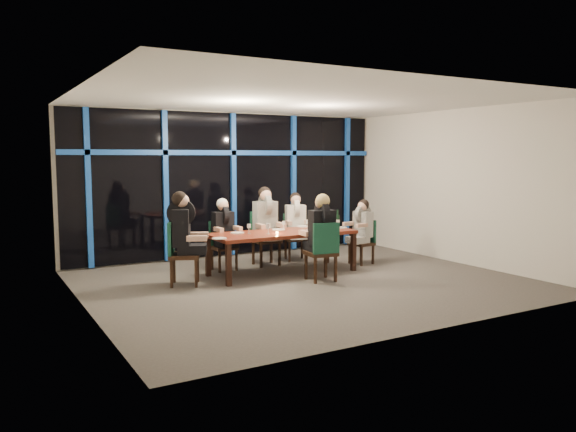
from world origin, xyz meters
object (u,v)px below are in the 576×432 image
(diner_far_left, at_px, (224,224))
(chair_near_mid, at_px, (323,249))
(chair_far_left, at_px, (222,243))
(chair_far_mid, at_px, (264,235))
(dining_table, at_px, (282,236))
(diner_near_mid, at_px, (321,224))
(water_pitcher, at_px, (322,225))
(diner_far_mid, at_px, (266,215))
(diner_far_right, at_px, (296,216))
(chair_far_right, at_px, (295,234))
(wine_bottle, at_px, (338,221))
(diner_end_left, at_px, (184,224))
(chair_end_right, at_px, (364,239))
(chair_end_left, at_px, (179,250))
(diner_end_right, at_px, (362,222))

(diner_far_left, bearing_deg, chair_near_mid, -59.85)
(chair_far_left, bearing_deg, chair_far_mid, 1.77)
(dining_table, distance_m, diner_far_left, 1.13)
(diner_near_mid, distance_m, water_pitcher, 0.83)
(dining_table, xyz_separation_m, chair_far_mid, (0.11, 0.90, -0.11))
(chair_far_mid, bearing_deg, dining_table, -92.96)
(diner_far_mid, height_order, diner_far_right, diner_far_mid)
(diner_far_left, bearing_deg, chair_far_mid, 6.60)
(chair_near_mid, xyz_separation_m, diner_far_mid, (-0.16, 1.74, 0.42))
(chair_far_right, relative_size, diner_far_left, 1.06)
(wine_bottle, relative_size, water_pitcher, 1.75)
(diner_end_left, bearing_deg, chair_end_right, -64.96)
(chair_end_right, xyz_separation_m, diner_far_right, (-0.98, 0.96, 0.41))
(chair_end_left, bearing_deg, diner_near_mid, -87.23)
(diner_far_left, relative_size, diner_end_right, 1.05)
(chair_far_mid, xyz_separation_m, wine_bottle, (1.03, -0.98, 0.31))
(chair_far_mid, height_order, water_pitcher, chair_far_mid)
(chair_far_left, bearing_deg, wine_bottle, -27.07)
(chair_far_left, height_order, chair_far_right, chair_far_right)
(diner_far_left, bearing_deg, diner_near_mid, -58.27)
(chair_far_right, bearing_deg, diner_far_mid, -146.03)
(chair_far_right, relative_size, diner_near_mid, 0.96)
(chair_end_left, bearing_deg, diner_end_right, -65.70)
(chair_far_right, bearing_deg, chair_near_mid, -90.62)
(chair_end_right, xyz_separation_m, chair_near_mid, (-1.59, -0.95, 0.08))
(diner_end_left, bearing_deg, chair_near_mid, -89.19)
(chair_far_mid, relative_size, chair_end_left, 0.99)
(chair_near_mid, distance_m, diner_end_left, 2.32)
(dining_table, height_order, chair_near_mid, chair_near_mid)
(chair_far_left, height_order, diner_end_right, diner_end_right)
(dining_table, distance_m, chair_end_right, 1.85)
(diner_far_left, bearing_deg, chair_end_right, -17.45)
(dining_table, relative_size, diner_far_left, 2.96)
(chair_far_left, bearing_deg, diner_near_mid, -59.42)
(diner_far_left, xyz_separation_m, diner_near_mid, (1.06, -1.62, 0.09))
(chair_near_mid, xyz_separation_m, diner_end_left, (-2.08, 0.91, 0.43))
(chair_far_left, xyz_separation_m, chair_end_right, (2.64, -0.83, -0.02))
(diner_end_left, distance_m, water_pitcher, 2.56)
(wine_bottle, xyz_separation_m, water_pitcher, (-0.41, -0.08, -0.03))
(diner_far_left, xyz_separation_m, wine_bottle, (1.93, -0.85, 0.02))
(chair_far_right, relative_size, diner_end_left, 0.92)
(chair_end_right, distance_m, chair_near_mid, 1.85)
(chair_far_mid, xyz_separation_m, diner_far_right, (0.75, 0.08, 0.32))
(chair_far_right, bearing_deg, chair_far_mid, -151.95)
(chair_far_left, relative_size, chair_end_right, 1.05)
(chair_end_right, relative_size, water_pitcher, 4.32)
(chair_far_left, height_order, chair_near_mid, chair_near_mid)
(diner_end_left, bearing_deg, diner_near_mid, -87.12)
(diner_end_right, xyz_separation_m, wine_bottle, (-0.63, -0.09, 0.06))
(diner_far_right, distance_m, wine_bottle, 1.09)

